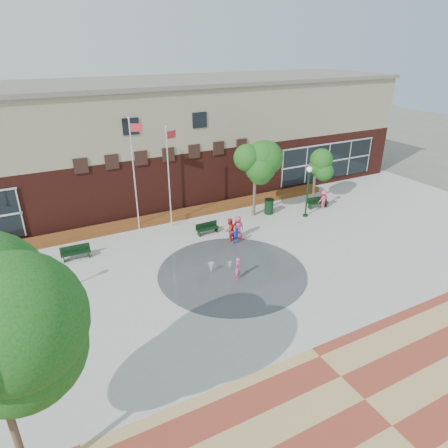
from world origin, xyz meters
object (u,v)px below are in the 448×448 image
flagpole_left (134,170)px  child_splash (237,269)px  flagpole_right (169,172)px  bench_left (76,255)px  trash_can (269,206)px

flagpole_left → child_splash: bearing=-47.9°
flagpole_right → bench_left: (-6.79, -1.80, -3.66)m
trash_can → child_splash: (-6.62, -6.85, 0.06)m
flagpole_right → child_splash: size_ratio=5.39×
flagpole_left → flagpole_right: size_ratio=1.09×
flagpole_left → flagpole_right: bearing=10.8°
flagpole_left → child_splash: 9.87m
flagpole_right → flagpole_left: bearing=146.7°
flagpole_left → bench_left: (-4.61, -2.31, -4.00)m
flagpole_left → trash_can: (9.45, -1.88, -3.68)m
trash_can → child_splash: 9.53m
flagpole_left → child_splash: size_ratio=5.88×
flagpole_right → bench_left: bearing=174.9°
flagpole_left → trash_can: 10.31m
bench_left → trash_can: trash_can is taller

